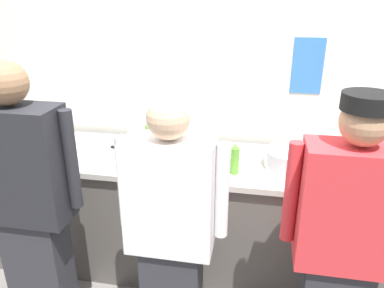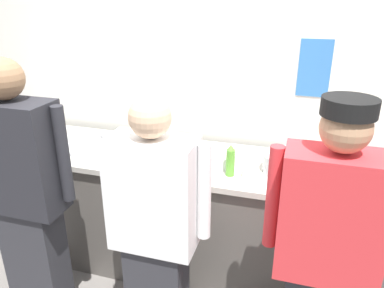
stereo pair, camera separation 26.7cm
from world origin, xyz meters
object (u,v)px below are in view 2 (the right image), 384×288
object	(u,v)px
ramekin_green_sauce	(134,159)
chef_near_left	(25,195)
chef_far_right	(325,256)
chef_center	(155,232)
mixing_bowl_steel	(289,164)
squeeze_bottle_primary	(153,132)
sheet_tray	(81,146)
ramekin_red_sauce	(81,133)
plate_stack_front	(171,154)
ramekin_orange_sauce	(250,173)
chefs_knife	(129,145)
squeeze_bottle_secondary	(230,161)
plate_stack_rear	(220,158)
ramekin_yellow_sauce	(37,146)

from	to	relation	value
ramekin_green_sauce	chef_near_left	bearing A→B (deg)	-126.46
chef_near_left	chef_far_right	distance (m)	1.70
chef_center	mixing_bowl_steel	xyz separation A→B (m)	(0.64, 0.75, 0.16)
squeeze_bottle_primary	ramekin_green_sauce	world-z (taller)	squeeze_bottle_primary
sheet_tray	ramekin_red_sauce	xyz separation A→B (m)	(-0.15, 0.24, 0.01)
chef_near_left	mixing_bowl_steel	xyz separation A→B (m)	(1.48, 0.73, 0.08)
chef_center	chef_far_right	xyz separation A→B (m)	(0.86, 0.01, 0.04)
chef_near_left	ramekin_red_sauce	size ratio (longest dim) A/B	21.36
chef_center	plate_stack_front	bearing A→B (deg)	102.86
chef_center	ramekin_red_sauce	distance (m)	1.43
chef_center	plate_stack_front	size ratio (longest dim) A/B	6.41
ramekin_orange_sauce	chefs_knife	world-z (taller)	ramekin_orange_sauce
plate_stack_front	mixing_bowl_steel	distance (m)	0.81
squeeze_bottle_primary	squeeze_bottle_secondary	xyz separation A→B (m)	(0.69, -0.37, 0.01)
chef_near_left	plate_stack_front	distance (m)	0.98
chef_center	mixing_bowl_steel	world-z (taller)	chef_center
plate_stack_rear	chefs_knife	xyz separation A→B (m)	(-0.75, 0.11, -0.04)
ramekin_green_sauce	chef_far_right	bearing A→B (deg)	-25.49
plate_stack_front	ramekin_orange_sauce	xyz separation A→B (m)	(0.58, -0.12, -0.01)
squeeze_bottle_secondary	ramekin_orange_sauce	bearing A→B (deg)	5.95
ramekin_green_sauce	ramekin_yellow_sauce	size ratio (longest dim) A/B	1.04
sheet_tray	ramekin_green_sauce	size ratio (longest dim) A/B	4.39
sheet_tray	ramekin_yellow_sauce	size ratio (longest dim) A/B	4.57
chef_near_left	chefs_knife	bearing A→B (deg)	71.92
chef_center	ramekin_green_sauce	xyz separation A→B (m)	(-0.40, 0.61, 0.11)
chef_far_right	plate_stack_front	size ratio (longest dim) A/B	6.63
plate_stack_front	ramekin_green_sauce	world-z (taller)	plate_stack_front
chefs_knife	plate_stack_front	bearing A→B (deg)	-18.15
mixing_bowl_steel	ramekin_green_sauce	bearing A→B (deg)	-172.47
sheet_tray	ramekin_green_sauce	bearing A→B (deg)	-13.28
ramekin_orange_sauce	ramekin_green_sauce	bearing A→B (deg)	180.00
ramekin_orange_sauce	chef_center	bearing A→B (deg)	-123.89
sheet_tray	ramekin_yellow_sauce	bearing A→B (deg)	-160.13
sheet_tray	ramekin_green_sauce	world-z (taller)	ramekin_green_sauce
chef_near_left	squeeze_bottle_primary	xyz separation A→B (m)	(0.44, 0.95, 0.12)
chef_center	chef_far_right	size ratio (longest dim) A/B	0.97
sheet_tray	squeeze_bottle_secondary	bearing A→B (deg)	-6.30
chef_far_right	sheet_tray	world-z (taller)	chef_far_right
chef_center	chef_near_left	bearing A→B (deg)	178.57
sheet_tray	squeeze_bottle_primary	xyz separation A→B (m)	(0.50, 0.24, 0.08)
plate_stack_rear	ramekin_yellow_sauce	world-z (taller)	plate_stack_rear
chef_near_left	chefs_knife	size ratio (longest dim) A/B	6.31
mixing_bowl_steel	squeeze_bottle_secondary	xyz separation A→B (m)	(-0.36, -0.15, 0.04)
chef_near_left	mixing_bowl_steel	world-z (taller)	chef_near_left
plate_stack_front	ramekin_green_sauce	distance (m)	0.26
chef_center	ramekin_orange_sauce	distance (m)	0.75
ramekin_green_sauce	ramekin_orange_sauce	xyz separation A→B (m)	(0.81, -0.00, 0.01)
plate_stack_rear	ramekin_red_sauce	world-z (taller)	plate_stack_rear
chef_center	plate_stack_front	distance (m)	0.76
chef_center	plate_stack_rear	world-z (taller)	chef_center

